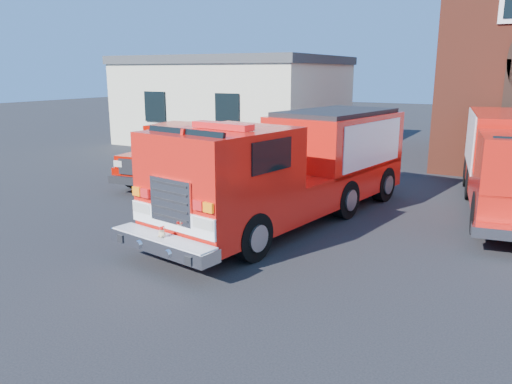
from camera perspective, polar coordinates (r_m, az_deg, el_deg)
The scene contains 4 objects.
ground at distance 11.23m, azimuth 2.96°, elevation -5.19°, with size 100.00×100.00×0.00m, color black.
side_building at distance 26.39m, azimuth -2.36°, elevation 10.55°, with size 10.20×8.20×4.35m.
fire_engine at distance 12.29m, azimuth 4.34°, elevation 2.99°, with size 3.76×8.77×2.62m.
pickup_truck at distance 17.30m, azimuth -7.76°, elevation 4.47°, with size 2.70×6.01×1.91m.
Camera 1 is at (4.60, -9.58, 3.62)m, focal length 35.00 mm.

